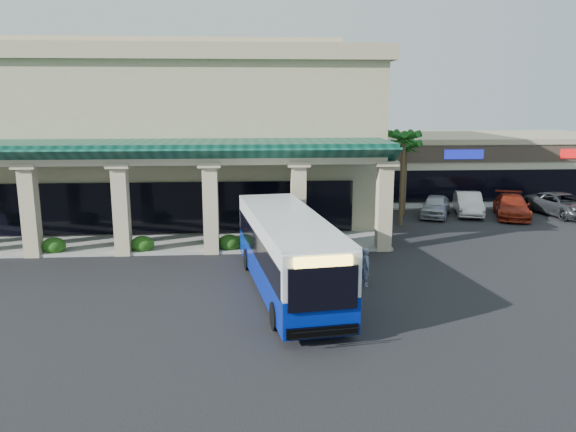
{
  "coord_description": "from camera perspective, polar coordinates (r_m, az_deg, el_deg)",
  "views": [
    {
      "loc": [
        -0.95,
        -23.17,
        7.85
      ],
      "look_at": [
        0.87,
        3.82,
        2.2
      ],
      "focal_mm": 35.0,
      "sensor_mm": 36.0,
      "label": 1
    }
  ],
  "objects": [
    {
      "name": "broadleaf_tree",
      "position": [
        43.35,
        7.43,
        4.48
      ],
      "size": [
        2.6,
        2.6,
        4.81
      ],
      "primitive_type": null,
      "color": "#1D4A10",
      "rests_on": "ground"
    },
    {
      "name": "arcade",
      "position": [
        31.19,
        -16.88,
        2.06
      ],
      "size": [
        30.0,
        6.2,
        5.7
      ],
      "primitive_type": null,
      "color": "#09382C",
      "rests_on": "ground"
    },
    {
      "name": "main_building",
      "position": [
        39.85,
        -14.2,
        8.32
      ],
      "size": [
        30.8,
        14.8,
        11.35
      ],
      "primitive_type": null,
      "color": "tan",
      "rests_on": "ground"
    },
    {
      "name": "car_gray",
      "position": [
        42.72,
        26.06,
        1.05
      ],
      "size": [
        3.56,
        5.93,
        1.54
      ],
      "primitive_type": "imported",
      "rotation": [
        0.0,
        0.0,
        0.19
      ],
      "color": "#35393E",
      "rests_on": "ground"
    },
    {
      "name": "ground",
      "position": [
        24.48,
        -1.44,
        -6.91
      ],
      "size": [
        110.0,
        110.0,
        0.0
      ],
      "primitive_type": "plane",
      "color": "black"
    },
    {
      "name": "car_red",
      "position": [
        40.79,
        21.78,
        0.93
      ],
      "size": [
        3.69,
        5.6,
        1.51
      ],
      "primitive_type": "imported",
      "rotation": [
        0.0,
        0.0,
        -0.33
      ],
      "color": "maroon",
      "rests_on": "ground"
    },
    {
      "name": "pedestrian",
      "position": [
        24.27,
        7.94,
        -5.12
      ],
      "size": [
        0.47,
        0.65,
        1.67
      ],
      "primitive_type": "imported",
      "rotation": [
        0.0,
        0.0,
        1.45
      ],
      "color": "slate",
      "rests_on": "ground"
    },
    {
      "name": "car_white",
      "position": [
        40.69,
        17.84,
        1.21
      ],
      "size": [
        2.73,
        4.94,
        1.54
      ],
      "primitive_type": "imported",
      "rotation": [
        0.0,
        0.0,
        -0.25
      ],
      "color": "silver",
      "rests_on": "ground"
    },
    {
      "name": "palm_0",
      "position": [
        35.74,
        11.54,
        4.25
      ],
      "size": [
        2.4,
        2.4,
        6.6
      ],
      "primitive_type": null,
      "color": "#134913",
      "rests_on": "ground"
    },
    {
      "name": "palm_1",
      "position": [
        38.92,
        11.78,
        4.24
      ],
      "size": [
        2.4,
        2.4,
        5.8
      ],
      "primitive_type": null,
      "color": "#134913",
      "rests_on": "ground"
    },
    {
      "name": "car_silver",
      "position": [
        39.42,
        14.74,
        1.01
      ],
      "size": [
        3.35,
        4.64,
        1.47
      ],
      "primitive_type": "imported",
      "rotation": [
        0.0,
        0.0,
        -0.42
      ],
      "color": "#A3A5AF",
      "rests_on": "ground"
    },
    {
      "name": "strip_mall",
      "position": [
        51.12,
        18.0,
        5.16
      ],
      "size": [
        22.5,
        12.5,
        4.9
      ],
      "primitive_type": null,
      "color": "beige",
      "rests_on": "ground"
    },
    {
      "name": "transit_bus",
      "position": [
        23.08,
        -0.05,
        -3.89
      ],
      "size": [
        4.24,
        11.77,
        3.22
      ],
      "primitive_type": null,
      "rotation": [
        0.0,
        0.0,
        0.14
      ],
      "color": "#031D9F",
      "rests_on": "ground"
    }
  ]
}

